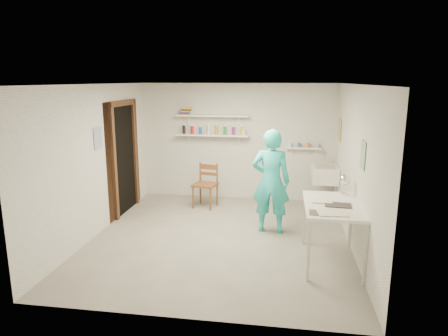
# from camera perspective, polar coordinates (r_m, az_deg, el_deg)

# --- Properties ---
(floor) EXTENTS (4.00, 4.50, 0.02)m
(floor) POSITION_cam_1_polar(r_m,az_deg,el_deg) (6.48, -0.54, -9.96)
(floor) COLOR slate
(floor) RESTS_ON ground
(ceiling) EXTENTS (4.00, 4.50, 0.02)m
(ceiling) POSITION_cam_1_polar(r_m,az_deg,el_deg) (5.99, -0.59, 11.98)
(ceiling) COLOR silver
(ceiling) RESTS_ON wall_back
(wall_back) EXTENTS (4.00, 0.02, 2.40)m
(wall_back) POSITION_cam_1_polar(r_m,az_deg,el_deg) (8.32, 1.93, 3.75)
(wall_back) COLOR silver
(wall_back) RESTS_ON ground
(wall_front) EXTENTS (4.00, 0.02, 2.40)m
(wall_front) POSITION_cam_1_polar(r_m,az_deg,el_deg) (3.98, -5.80, -6.09)
(wall_front) COLOR silver
(wall_front) RESTS_ON ground
(wall_left) EXTENTS (0.02, 4.50, 2.40)m
(wall_left) POSITION_cam_1_polar(r_m,az_deg,el_deg) (6.73, -17.71, 1.08)
(wall_left) COLOR silver
(wall_left) RESTS_ON ground
(wall_right) EXTENTS (0.02, 4.50, 2.40)m
(wall_right) POSITION_cam_1_polar(r_m,az_deg,el_deg) (6.13, 18.32, -0.04)
(wall_right) COLOR silver
(wall_right) RESTS_ON ground
(doorway_recess) EXTENTS (0.02, 0.90, 2.00)m
(doorway_recess) POSITION_cam_1_polar(r_m,az_deg,el_deg) (7.70, -14.06, 1.15)
(doorway_recess) COLOR black
(doorway_recess) RESTS_ON wall_left
(corridor_box) EXTENTS (1.40, 1.50, 2.10)m
(corridor_box) POSITION_cam_1_polar(r_m,az_deg,el_deg) (7.99, -18.79, 1.63)
(corridor_box) COLOR brown
(corridor_box) RESTS_ON ground
(door_lintel) EXTENTS (0.06, 1.05, 0.10)m
(door_lintel) POSITION_cam_1_polar(r_m,az_deg,el_deg) (7.56, -14.34, 8.97)
(door_lintel) COLOR brown
(door_lintel) RESTS_ON wall_left
(door_jamb_near) EXTENTS (0.06, 0.10, 2.00)m
(door_jamb_near) POSITION_cam_1_polar(r_m,az_deg,el_deg) (7.24, -15.42, 0.37)
(door_jamb_near) COLOR brown
(door_jamb_near) RESTS_ON ground
(door_jamb_far) EXTENTS (0.06, 0.10, 2.00)m
(door_jamb_far) POSITION_cam_1_polar(r_m,az_deg,el_deg) (8.14, -12.59, 1.84)
(door_jamb_far) COLOR brown
(door_jamb_far) RESTS_ON ground
(shelf_lower) EXTENTS (1.50, 0.22, 0.03)m
(shelf_lower) POSITION_cam_1_polar(r_m,az_deg,el_deg) (8.24, -1.63, 4.72)
(shelf_lower) COLOR white
(shelf_lower) RESTS_ON wall_back
(shelf_upper) EXTENTS (1.50, 0.22, 0.03)m
(shelf_upper) POSITION_cam_1_polar(r_m,az_deg,el_deg) (8.20, -1.65, 7.49)
(shelf_upper) COLOR white
(shelf_upper) RESTS_ON wall_back
(ledge_shelf) EXTENTS (0.70, 0.14, 0.03)m
(ledge_shelf) POSITION_cam_1_polar(r_m,az_deg,el_deg) (8.20, 11.27, 2.82)
(ledge_shelf) COLOR white
(ledge_shelf) RESTS_ON wall_back
(poster_left) EXTENTS (0.01, 0.28, 0.36)m
(poster_left) POSITION_cam_1_polar(r_m,az_deg,el_deg) (6.71, -17.55, 4.09)
(poster_left) COLOR #334C7F
(poster_left) RESTS_ON wall_left
(poster_right_a) EXTENTS (0.01, 0.34, 0.42)m
(poster_right_a) POSITION_cam_1_polar(r_m,az_deg,el_deg) (7.83, 16.21, 5.30)
(poster_right_a) COLOR #995933
(poster_right_a) RESTS_ON wall_right
(poster_right_b) EXTENTS (0.01, 0.30, 0.38)m
(poster_right_b) POSITION_cam_1_polar(r_m,az_deg,el_deg) (5.54, 19.22, 1.78)
(poster_right_b) COLOR #3F724C
(poster_right_b) RESTS_ON wall_right
(belfast_sink) EXTENTS (0.48, 0.60, 0.30)m
(belfast_sink) POSITION_cam_1_polar(r_m,az_deg,el_deg) (7.85, 14.20, -0.88)
(belfast_sink) COLOR white
(belfast_sink) RESTS_ON wall_right
(man) EXTENTS (0.64, 0.44, 1.71)m
(man) POSITION_cam_1_polar(r_m,az_deg,el_deg) (6.51, 6.71, -1.90)
(man) COLOR #29D1CE
(man) RESTS_ON ground
(wall_clock) EXTENTS (0.31, 0.05, 0.31)m
(wall_clock) POSITION_cam_1_polar(r_m,az_deg,el_deg) (6.67, 6.74, 0.94)
(wall_clock) COLOR beige
(wall_clock) RESTS_ON man
(wooden_chair) EXTENTS (0.50, 0.49, 0.91)m
(wooden_chair) POSITION_cam_1_polar(r_m,az_deg,el_deg) (7.83, -2.70, -2.39)
(wooden_chair) COLOR brown
(wooden_chair) RESTS_ON ground
(work_table) EXTENTS (0.75, 1.26, 0.84)m
(work_table) POSITION_cam_1_polar(r_m,az_deg,el_deg) (5.69, 15.11, -9.01)
(work_table) COLOR white
(work_table) RESTS_ON ground
(desk_lamp) EXTENTS (0.16, 0.16, 0.16)m
(desk_lamp) POSITION_cam_1_polar(r_m,az_deg,el_deg) (6.01, 16.90, -1.60)
(desk_lamp) COLOR silver
(desk_lamp) RESTS_ON work_table
(spray_cans) EXTENTS (1.29, 0.06, 0.17)m
(spray_cans) POSITION_cam_1_polar(r_m,az_deg,el_deg) (8.23, -1.64, 5.41)
(spray_cans) COLOR black
(spray_cans) RESTS_ON shelf_lower
(book_stack) EXTENTS (0.26, 0.14, 0.14)m
(book_stack) POSITION_cam_1_polar(r_m,az_deg,el_deg) (8.31, -5.49, 8.10)
(book_stack) COLOR red
(book_stack) RESTS_ON shelf_upper
(ledge_pots) EXTENTS (0.48, 0.07, 0.09)m
(ledge_pots) POSITION_cam_1_polar(r_m,az_deg,el_deg) (8.19, 11.29, 3.23)
(ledge_pots) COLOR silver
(ledge_pots) RESTS_ON ledge_shelf
(papers) EXTENTS (0.30, 0.22, 0.02)m
(papers) POSITION_cam_1_polar(r_m,az_deg,el_deg) (5.55, 15.36, -4.89)
(papers) COLOR silver
(papers) RESTS_ON work_table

